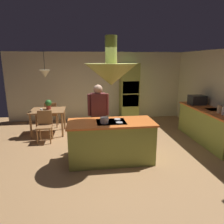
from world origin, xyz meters
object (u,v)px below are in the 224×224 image
oven_tower (129,92)px  cup_on_table (41,110)px  chair_facing_island (45,124)px  canister_sugar (219,109)px  microwave_on_counter (197,100)px  cooking_pot_on_cooktop (104,120)px  kitchen_island (111,141)px  person_at_island (98,113)px  dining_table (48,113)px  potted_plant_on_table (48,104)px  chair_by_back_wall (51,113)px  canister_flour (224,111)px

oven_tower → cup_on_table: (-2.95, -1.36, -0.27)m
chair_facing_island → canister_sugar: bearing=-13.0°
microwave_on_counter → cooking_pot_on_cooktop: 3.41m
kitchen_island → person_at_island: 0.88m
dining_table → kitchen_island: bearing=-51.0°
person_at_island → potted_plant_on_table: (-1.45, 1.49, -0.03)m
chair_facing_island → microwave_on_counter: (4.54, 0.04, 0.57)m
potted_plant_on_table → microwave_on_counter: (4.52, -0.69, 0.14)m
canister_sugar → chair_by_back_wall: bearing=152.7°
oven_tower → cup_on_table: size_ratio=23.86×
microwave_on_counter → chair_facing_island: bearing=-179.4°
dining_table → chair_facing_island: (0.00, -0.65, -0.15)m
kitchen_island → canister_sugar: 2.92m
kitchen_island → potted_plant_on_table: 2.79m
chair_by_back_wall → canister_sugar: size_ratio=4.16×
oven_tower → potted_plant_on_table: size_ratio=7.16×
person_at_island → cooking_pot_on_cooktop: size_ratio=9.29×
oven_tower → dining_table: size_ratio=2.10×
person_at_island → chair_facing_island: (-1.47, 0.76, -0.46)m
dining_table → chair_facing_island: size_ratio=1.18×
canister_flour → cooking_pot_on_cooktop: size_ratio=1.07×
chair_by_back_wall → cooking_pot_on_cooktop: 3.30m
oven_tower → cup_on_table: bearing=-155.3°
cup_on_table → microwave_on_counter: 4.71m
person_at_island → chair_facing_island: bearing=152.8°
chair_facing_island → cup_on_table: size_ratio=9.67×
oven_tower → chair_by_back_wall: size_ratio=2.47×
kitchen_island → potted_plant_on_table: (-1.68, 2.18, 0.46)m
chair_facing_island → microwave_on_counter: size_ratio=1.89×
cup_on_table → canister_flour: size_ratio=0.47×
cup_on_table → microwave_on_counter: (4.69, -0.39, 0.27)m
kitchen_island → oven_tower: oven_tower is taller
potted_plant_on_table → canister_flour: 4.93m
dining_table → canister_sugar: size_ratio=4.89×
chair_by_back_wall → potted_plant_on_table: (0.02, -0.57, 0.42)m
person_at_island → microwave_on_counter: size_ratio=3.63×
person_at_island → microwave_on_counter: (3.07, 0.80, 0.11)m
kitchen_island → cup_on_table: bearing=134.4°
oven_tower → chair_by_back_wall: 2.90m
oven_tower → person_at_island: oven_tower is taller
cooking_pot_on_cooktop → canister_sugar: bearing=10.0°
microwave_on_counter → oven_tower: bearing=134.9°
kitchen_island → dining_table: kitchen_island is taller
oven_tower → potted_plant_on_table: 2.98m
dining_table → person_at_island: 2.05m
chair_by_back_wall → cooking_pot_on_cooktop: cooking_pot_on_cooktop is taller
potted_plant_on_table → cup_on_table: size_ratio=3.33×
dining_table → person_at_island: bearing=-43.7°
potted_plant_on_table → microwave_on_counter: microwave_on_counter is taller
oven_tower → microwave_on_counter: (1.74, -1.75, -0.00)m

